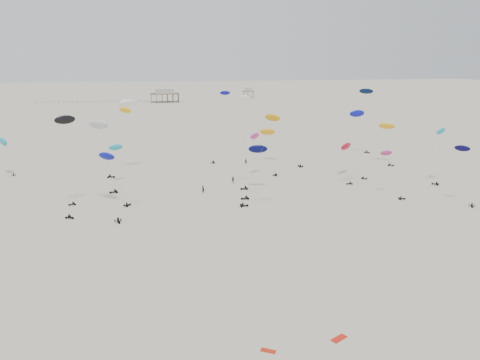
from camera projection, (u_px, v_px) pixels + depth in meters
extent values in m
plane|color=beige|center=(196.00, 132.00, 210.77)|extent=(900.00, 900.00, 0.00)
cube|color=brown|center=(165.00, 94.00, 350.15)|extent=(21.00, 13.00, 0.30)
cube|color=silver|center=(165.00, 91.00, 349.70)|extent=(14.00, 8.40, 3.20)
cube|color=#B2B2AD|center=(164.00, 89.00, 349.25)|extent=(15.00, 9.00, 0.30)
cube|color=brown|center=(248.00, 91.00, 391.00)|extent=(9.00, 7.00, 0.30)
cube|color=silver|center=(248.00, 89.00, 390.65)|extent=(5.60, 4.20, 2.40)
cube|color=#B2B2AD|center=(248.00, 88.00, 390.31)|extent=(6.00, 4.50, 0.30)
cube|color=black|center=(93.00, 101.00, 342.40)|extent=(80.00, 0.10, 0.10)
cylinder|color=gray|center=(367.00, 123.00, 163.59)|extent=(0.03, 0.03, 20.09)
ellipsoid|color=#041436|center=(366.00, 91.00, 161.19)|extent=(5.23, 4.46, 2.42)
cylinder|color=gray|center=(219.00, 128.00, 150.84)|extent=(0.03, 0.03, 21.91)
ellipsoid|color=#0E0DAA|center=(225.00, 93.00, 151.42)|extent=(3.51, 1.73, 1.70)
cylinder|color=gray|center=(244.00, 143.00, 120.70)|extent=(0.03, 0.03, 22.50)
ellipsoid|color=white|center=(244.00, 98.00, 120.99)|extent=(3.66, 2.60, 1.68)
cylinder|color=gray|center=(467.00, 177.00, 107.88)|extent=(0.03, 0.03, 12.68)
ellipsoid|color=#080540|center=(462.00, 148.00, 109.16)|extent=(3.44, 3.50, 1.76)
cylinder|color=gray|center=(67.00, 168.00, 102.63)|extent=(0.03, 0.03, 22.10)
ellipsoid|color=black|center=(65.00, 120.00, 106.21)|extent=(5.02, 3.68, 2.34)
cylinder|color=gray|center=(117.00, 181.00, 107.93)|extent=(0.03, 0.03, 11.59)
ellipsoid|color=#0C14A7|center=(107.00, 156.00, 108.70)|extent=(4.81, 4.29, 2.32)
cylinder|color=gray|center=(388.00, 146.00, 148.73)|extent=(0.03, 0.03, 12.49)
ellipsoid|color=#FFB115|center=(387.00, 126.00, 150.96)|extent=(5.60, 4.99, 2.62)
cylinder|color=gray|center=(255.00, 169.00, 105.56)|extent=(0.03, 0.03, 16.61)
ellipsoid|color=orange|center=(267.00, 132.00, 104.38)|extent=(3.64, 2.09, 1.67)
cylinder|color=gray|center=(8.00, 159.00, 134.57)|extent=(0.03, 0.03, 8.86)
ellipsoid|color=#199FBD|center=(3.00, 142.00, 134.56)|extent=(4.65, 5.75, 2.72)
cylinder|color=gray|center=(115.00, 169.00, 122.01)|extent=(0.03, 0.03, 14.58)
ellipsoid|color=#1BACCC|center=(116.00, 147.00, 126.65)|extent=(4.14, 2.84, 1.91)
cylinder|color=gray|center=(252.00, 174.00, 116.40)|extent=(0.03, 0.03, 14.52)
ellipsoid|color=#050948|center=(258.00, 149.00, 120.52)|extent=(5.19, 2.40, 2.40)
cylinder|color=gray|center=(394.00, 176.00, 114.07)|extent=(0.03, 0.03, 11.40)
ellipsoid|color=#C62E85|center=(386.00, 153.00, 116.06)|extent=(3.21, 1.16, 1.57)
cylinder|color=gray|center=(353.00, 150.00, 123.82)|extent=(0.03, 0.03, 17.51)
ellipsoid|color=#0D13B3|center=(357.00, 113.00, 122.23)|extent=(4.52, 2.05, 2.12)
cylinder|color=gray|center=(85.00, 166.00, 107.32)|extent=(0.03, 0.03, 18.21)
ellipsoid|color=silver|center=(98.00, 124.00, 106.73)|extent=(5.40, 4.19, 2.54)
cylinder|color=gray|center=(120.00, 140.00, 136.42)|extent=(0.03, 0.03, 22.65)
ellipsoid|color=white|center=(128.00, 103.00, 140.59)|extent=(6.42, 4.32, 2.98)
cylinder|color=gray|center=(286.00, 142.00, 147.59)|extent=(0.03, 0.03, 17.48)
ellipsoid|color=orange|center=(272.00, 118.00, 150.13)|extent=(5.57, 5.50, 2.81)
cylinder|color=gray|center=(265.00, 156.00, 134.27)|extent=(0.03, 0.03, 11.67)
ellipsoid|color=#D7329D|center=(255.00, 136.00, 134.10)|extent=(4.34, 4.46, 2.23)
cylinder|color=gray|center=(438.00, 158.00, 125.92)|extent=(0.03, 0.03, 13.69)
ellipsoid|color=#19A9C1|center=(441.00, 131.00, 127.03)|extent=(4.83, 4.00, 2.27)
cylinder|color=gray|center=(355.00, 163.00, 132.89)|extent=(0.03, 0.03, 10.16)
ellipsoid|color=red|center=(346.00, 146.00, 135.06)|extent=(5.53, 5.25, 2.69)
cylinder|color=gray|center=(122.00, 165.00, 97.90)|extent=(0.03, 0.03, 22.51)
ellipsoid|color=yellow|center=(125.00, 110.00, 99.23)|extent=(3.49, 3.46, 1.74)
imported|color=black|center=(203.00, 193.00, 117.54)|extent=(0.96, 1.01, 2.29)
imported|color=black|center=(233.00, 183.00, 126.73)|extent=(1.03, 0.61, 2.08)
imported|color=black|center=(246.00, 164.00, 148.99)|extent=(0.92, 0.79, 2.11)
cube|color=red|center=(339.00, 339.00, 56.81)|extent=(2.36, 1.87, 0.08)
cube|color=#B51C0B|center=(268.00, 351.00, 54.45)|extent=(1.91, 1.49, 0.07)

